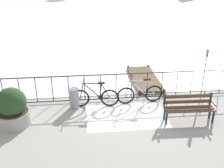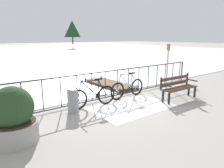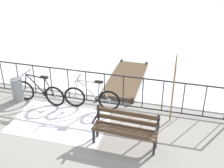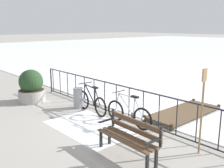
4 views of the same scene
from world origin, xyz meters
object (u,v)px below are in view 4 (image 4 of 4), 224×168
at_px(bicycle_second, 92,102).
at_px(trash_bin, 78,98).
at_px(park_bench, 130,134).
at_px(oar_upright, 202,106).
at_px(planter_with_shrub, 31,87).
at_px(bicycle_near_railing, 129,113).

relative_size(bicycle_second, trash_bin, 2.33).
height_order(park_bench, oar_upright, oar_upright).
xyz_separation_m(planter_with_shrub, oar_upright, (6.56, 0.98, 0.56)).
xyz_separation_m(bicycle_near_railing, bicycle_second, (-1.64, -0.10, 0.00)).
bearing_deg(oar_upright, bicycle_near_railing, 179.23).
bearing_deg(park_bench, bicycle_near_railing, 135.33).
distance_m(trash_bin, oar_upright, 4.75).
bearing_deg(planter_with_shrub, trash_bin, 25.03).
relative_size(park_bench, trash_bin, 2.21).
bearing_deg(oar_upright, park_bench, -128.11).
distance_m(bicycle_second, oar_upright, 4.03).
height_order(bicycle_near_railing, planter_with_shrub, planter_with_shrub).
xyz_separation_m(planter_with_shrub, trash_bin, (1.87, 0.87, -0.21)).
bearing_deg(bicycle_near_railing, oar_upright, -0.77).
height_order(bicycle_near_railing, park_bench, bicycle_near_railing).
height_order(bicycle_near_railing, oar_upright, oar_upright).
bearing_deg(park_bench, planter_with_shrub, 176.96).
bearing_deg(oar_upright, planter_with_shrub, -171.55).
distance_m(bicycle_near_railing, planter_with_shrub, 4.37).
distance_m(park_bench, trash_bin, 3.88).
bearing_deg(trash_bin, oar_upright, 1.24).
bearing_deg(oar_upright, trash_bin, -178.76).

